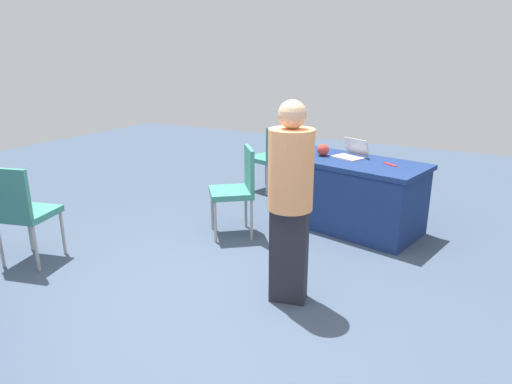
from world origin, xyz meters
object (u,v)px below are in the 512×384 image
object	(u,v)px
person_presenter	(290,195)
chair_near_front	(270,154)
table_foreground	(350,194)
chair_tucked_left	(22,208)
yarn_ball	(323,150)
laptop_silver	(350,154)
scissors_red	(390,164)
chair_by_pillar	(238,186)

from	to	relation	value
person_presenter	chair_near_front	bearing A→B (deg)	-73.25
table_foreground	chair_tucked_left	world-z (taller)	chair_tucked_left
yarn_ball	table_foreground	bearing A→B (deg)	171.58
yarn_ball	chair_near_front	bearing A→B (deg)	-35.84
table_foreground	laptop_silver	distance (m)	0.45
person_presenter	laptop_silver	distance (m)	1.88
table_foreground	scissors_red	size ratio (longest dim) A/B	9.45
chair_near_front	laptop_silver	world-z (taller)	laptop_silver
chair_near_front	person_presenter	bearing A→B (deg)	-134.50
yarn_ball	scissors_red	distance (m)	0.78
table_foreground	chair_near_front	world-z (taller)	chair_near_front
chair_near_front	chair_tucked_left	distance (m)	3.30
person_presenter	scissors_red	size ratio (longest dim) A/B	8.81
yarn_ball	person_presenter	bearing A→B (deg)	103.24
chair_by_pillar	yarn_ball	bearing A→B (deg)	-76.06
chair_tucked_left	yarn_ball	distance (m)	3.13
person_presenter	laptop_silver	size ratio (longest dim) A/B	3.91
table_foreground	chair_by_pillar	xyz separation A→B (m)	(0.99, 0.78, 0.16)
yarn_ball	scissors_red	xyz separation A→B (m)	(-0.77, 0.06, -0.06)
person_presenter	yarn_ball	world-z (taller)	person_presenter
chair_near_front	chair_by_pillar	size ratio (longest dim) A/B	0.98
chair_tucked_left	yarn_ball	bearing A→B (deg)	35.37
table_foreground	chair_tucked_left	distance (m)	3.32
person_presenter	scissors_red	bearing A→B (deg)	-114.38
chair_by_pillar	yarn_ball	distance (m)	1.09
table_foreground	laptop_silver	bearing A→B (deg)	-63.03
laptop_silver	scissors_red	distance (m)	0.49
table_foreground	yarn_ball	size ratio (longest dim) A/B	12.55
chair_near_front	laptop_silver	bearing A→B (deg)	-101.87
laptop_silver	chair_tucked_left	bearing A→B (deg)	70.28
person_presenter	scissors_red	world-z (taller)	person_presenter
chair_tucked_left	yarn_ball	size ratio (longest dim) A/B	7.03
chair_tucked_left	person_presenter	world-z (taller)	person_presenter
table_foreground	person_presenter	world-z (taller)	person_presenter
table_foreground	chair_tucked_left	xyz separation A→B (m)	(2.34, 2.35, 0.15)
chair_tucked_left	person_presenter	xyz separation A→B (m)	(-2.40, -0.59, 0.33)
chair_by_pillar	yarn_ball	world-z (taller)	chair_by_pillar
chair_tucked_left	person_presenter	bearing A→B (deg)	-1.36
chair_tucked_left	person_presenter	distance (m)	2.50
chair_near_front	person_presenter	size ratio (longest dim) A/B	0.59
chair_by_pillar	laptop_silver	distance (m)	1.32
table_foreground	yarn_ball	distance (m)	0.58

